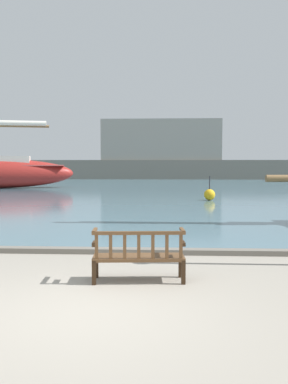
{
  "coord_description": "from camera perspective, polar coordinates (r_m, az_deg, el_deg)",
  "views": [
    {
      "loc": [
        1.16,
        -5.82,
        2.08
      ],
      "look_at": [
        0.34,
        10.0,
        1.0
      ],
      "focal_mm": 40.0,
      "sensor_mm": 36.0,
      "label": 1
    }
  ],
  "objects": [
    {
      "name": "park_bench",
      "position": [
        7.56,
        -0.71,
        -8.41
      ],
      "size": [
        1.63,
        0.64,
        0.92
      ],
      "color": "#322113",
      "rests_on": "ground"
    },
    {
      "name": "harbor_water",
      "position": [
        49.87,
        1.63,
        1.56
      ],
      "size": [
        100.0,
        80.0,
        0.08
      ],
      "primitive_type": "cube",
      "color": "slate",
      "rests_on": "ground"
    },
    {
      "name": "ground_plane",
      "position": [
        6.29,
        -8.13,
        -15.47
      ],
      "size": [
        160.0,
        160.0,
        0.0
      ],
      "primitive_type": "plane",
      "color": "gray"
    },
    {
      "name": "channel_buoy",
      "position": [
        23.16,
        8.73,
        -0.33
      ],
      "size": [
        0.6,
        0.6,
        1.3
      ],
      "color": "gold",
      "rests_on": "harbor_water"
    },
    {
      "name": "quay_edge_kerb",
      "position": [
        9.94,
        -3.83,
        -7.83
      ],
      "size": [
        40.0,
        0.3,
        0.12
      ],
      "primitive_type": "cube",
      "color": "slate",
      "rests_on": "ground"
    },
    {
      "name": "far_breakwater",
      "position": [
        53.0,
        1.92,
        4.4
      ],
      "size": [
        45.58,
        2.4,
        7.43
      ],
      "color": "slate",
      "rests_on": "ground"
    }
  ]
}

